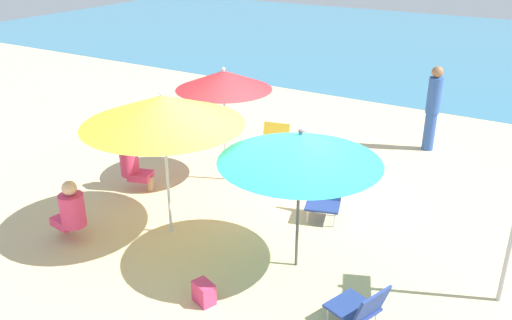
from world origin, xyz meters
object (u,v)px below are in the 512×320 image
at_px(umbrella_red, 224,80).
at_px(umbrella_yellow, 163,110).
at_px(umbrella_teal, 300,148).
at_px(beach_chair_d, 274,139).
at_px(beach_chair_a, 324,198).
at_px(person_b, 132,163).
at_px(beach_chair_b, 301,152).
at_px(person_c, 71,211).
at_px(beach_chair_c, 360,307).
at_px(person_a, 433,107).
at_px(beach_bag, 204,293).

bearing_deg(umbrella_red, umbrella_yellow, -80.81).
relative_size(umbrella_teal, beach_chair_d, 3.27).
relative_size(beach_chair_a, person_b, 0.68).
height_order(beach_chair_b, beach_chair_d, beach_chair_b).
xyz_separation_m(umbrella_yellow, beach_chair_d, (-0.10, 3.25, -1.52)).
distance_m(umbrella_yellow, person_b, 2.14).
bearing_deg(person_c, beach_chair_c, -167.56).
relative_size(person_a, person_b, 1.79).
relative_size(beach_chair_c, beach_bag, 2.57).
height_order(umbrella_red, beach_chair_d, umbrella_red).
distance_m(beach_chair_d, person_b, 2.81).
bearing_deg(beach_chair_b, umbrella_yellow, 14.39).
xyz_separation_m(beach_chair_a, beach_chair_c, (1.36, -2.06, -0.04)).
relative_size(beach_chair_c, person_b, 0.73).
xyz_separation_m(umbrella_teal, beach_chair_d, (-2.03, 3.07, -1.32)).
distance_m(beach_chair_c, person_c, 4.11).
relative_size(beach_chair_d, person_c, 0.66).
height_order(umbrella_yellow, person_c, umbrella_yellow).
relative_size(umbrella_red, beach_chair_d, 3.26).
relative_size(person_a, beach_bag, 6.26).
relative_size(umbrella_red, umbrella_teal, 1.00).
xyz_separation_m(person_b, beach_bag, (2.77, -1.83, -0.33)).
distance_m(umbrella_teal, person_c, 3.36).
height_order(beach_chair_a, person_b, person_b).
xyz_separation_m(umbrella_yellow, beach_chair_c, (3.07, -0.53, -1.57)).
distance_m(beach_chair_c, person_a, 5.69).
bearing_deg(beach_chair_c, person_b, 3.68).
bearing_deg(umbrella_yellow, beach_chair_d, 91.78).
bearing_deg(person_c, person_a, -111.96).
bearing_deg(umbrella_teal, person_b, 169.89).
xyz_separation_m(umbrella_red, person_c, (-0.73, -2.76, -1.31)).
bearing_deg(person_a, person_b, -90.29).
bearing_deg(beach_chair_a, beach_chair_d, -150.75).
bearing_deg(umbrella_teal, beach_chair_c, -32.20).
distance_m(umbrella_yellow, beach_chair_a, 2.76).
bearing_deg(umbrella_teal, umbrella_yellow, -174.47).
relative_size(beach_chair_c, person_c, 0.74).
distance_m(umbrella_red, person_a, 4.27).
height_order(umbrella_red, person_c, umbrella_red).
height_order(beach_chair_a, beach_chair_c, beach_chair_a).
xyz_separation_m(beach_chair_b, beach_chair_c, (2.42, -3.42, -0.08)).
relative_size(beach_chair_a, beach_chair_d, 1.03).
height_order(beach_chair_a, person_a, person_a).
relative_size(beach_chair_b, beach_chair_c, 1.03).
relative_size(beach_chair_c, person_a, 0.41).
xyz_separation_m(beach_chair_a, beach_chair_d, (-1.80, 1.72, 0.02)).
distance_m(umbrella_red, umbrella_teal, 2.81).
height_order(beach_chair_a, beach_chair_b, beach_chair_b).
relative_size(umbrella_teal, person_b, 2.14).
relative_size(person_b, person_c, 1.00).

